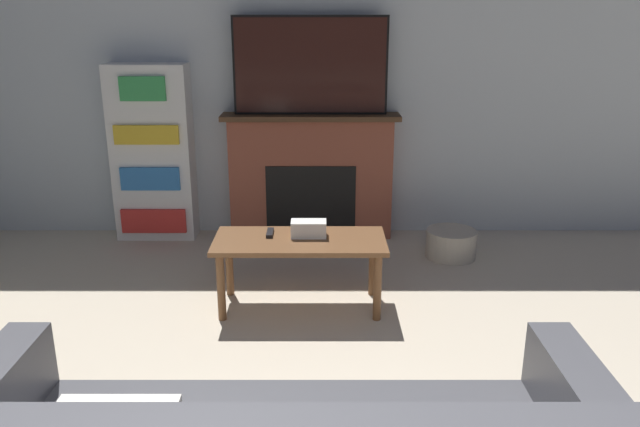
{
  "coord_description": "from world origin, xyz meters",
  "views": [
    {
      "loc": [
        -0.09,
        -0.87,
        1.79
      ],
      "look_at": [
        -0.11,
        2.62,
        0.67
      ],
      "focal_mm": 35.0,
      "sensor_mm": 36.0,
      "label": 1
    }
  ],
  "objects_px": {
    "fireplace": "(314,176)",
    "bookshelf": "(156,153)",
    "coffee_table": "(303,249)",
    "storage_basket": "(454,244)",
    "tv": "(313,66)"
  },
  "relations": [
    {
      "from": "tv",
      "to": "coffee_table",
      "type": "distance_m",
      "value": 1.67
    },
    {
      "from": "tv",
      "to": "storage_basket",
      "type": "bearing_deg",
      "value": -23.74
    },
    {
      "from": "fireplace",
      "to": "storage_basket",
      "type": "xyz_separation_m",
      "value": [
        1.08,
        -0.5,
        -0.41
      ]
    },
    {
      "from": "storage_basket",
      "to": "fireplace",
      "type": "bearing_deg",
      "value": 155.38
    },
    {
      "from": "bookshelf",
      "to": "coffee_table",
      "type": "bearing_deg",
      "value": -47.21
    },
    {
      "from": "tv",
      "to": "bookshelf",
      "type": "relative_size",
      "value": 0.85
    },
    {
      "from": "fireplace",
      "to": "storage_basket",
      "type": "bearing_deg",
      "value": -24.62
    },
    {
      "from": "fireplace",
      "to": "bookshelf",
      "type": "height_order",
      "value": "bookshelf"
    },
    {
      "from": "fireplace",
      "to": "bookshelf",
      "type": "bearing_deg",
      "value": -178.97
    },
    {
      "from": "fireplace",
      "to": "storage_basket",
      "type": "height_order",
      "value": "fireplace"
    },
    {
      "from": "fireplace",
      "to": "coffee_table",
      "type": "relative_size",
      "value": 1.34
    },
    {
      "from": "coffee_table",
      "to": "bookshelf",
      "type": "relative_size",
      "value": 0.75
    },
    {
      "from": "fireplace",
      "to": "bookshelf",
      "type": "distance_m",
      "value": 1.3
    },
    {
      "from": "coffee_table",
      "to": "bookshelf",
      "type": "height_order",
      "value": "bookshelf"
    },
    {
      "from": "fireplace",
      "to": "coffee_table",
      "type": "bearing_deg",
      "value": -92.14
    }
  ]
}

